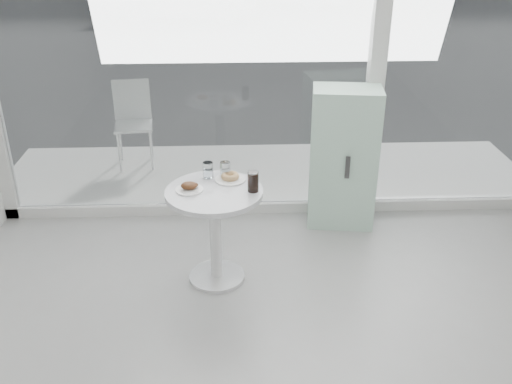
{
  "coord_description": "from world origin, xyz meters",
  "views": [
    {
      "loc": [
        -0.35,
        -1.84,
        2.61
      ],
      "look_at": [
        -0.2,
        1.7,
        0.85
      ],
      "focal_mm": 40.0,
      "sensor_mm": 36.0,
      "label": 1
    }
  ],
  "objects_px": {
    "main_table": "(215,217)",
    "water_tumbler_b": "(225,171)",
    "mint_cabinet": "(343,158)",
    "patio_chair": "(133,118)",
    "water_tumbler_a": "(208,171)",
    "cola_glass": "(253,182)",
    "plate_donut": "(230,178)",
    "plate_fritter": "(190,187)"
  },
  "relations": [
    {
      "from": "water_tumbler_a",
      "to": "cola_glass",
      "type": "relative_size",
      "value": 0.81
    },
    {
      "from": "plate_donut",
      "to": "cola_glass",
      "type": "relative_size",
      "value": 1.52
    },
    {
      "from": "main_table",
      "to": "plate_donut",
      "type": "relative_size",
      "value": 3.26
    },
    {
      "from": "main_table",
      "to": "mint_cabinet",
      "type": "distance_m",
      "value": 1.43
    },
    {
      "from": "water_tumbler_b",
      "to": "cola_glass",
      "type": "bearing_deg",
      "value": -51.11
    },
    {
      "from": "cola_glass",
      "to": "water_tumbler_a",
      "type": "bearing_deg",
      "value": 143.23
    },
    {
      "from": "water_tumbler_a",
      "to": "cola_glass",
      "type": "bearing_deg",
      "value": -36.77
    },
    {
      "from": "plate_donut",
      "to": "cola_glass",
      "type": "height_order",
      "value": "cola_glass"
    },
    {
      "from": "main_table",
      "to": "mint_cabinet",
      "type": "xyz_separation_m",
      "value": [
        1.12,
        0.88,
        0.08
      ]
    },
    {
      "from": "main_table",
      "to": "water_tumbler_b",
      "type": "distance_m",
      "value": 0.37
    },
    {
      "from": "plate_donut",
      "to": "water_tumbler_b",
      "type": "bearing_deg",
      "value": 123.51
    },
    {
      "from": "plate_fritter",
      "to": "cola_glass",
      "type": "distance_m",
      "value": 0.47
    },
    {
      "from": "plate_fritter",
      "to": "plate_donut",
      "type": "distance_m",
      "value": 0.34
    },
    {
      "from": "plate_donut",
      "to": "water_tumbler_a",
      "type": "distance_m",
      "value": 0.18
    },
    {
      "from": "mint_cabinet",
      "to": "plate_donut",
      "type": "bearing_deg",
      "value": -137.39
    },
    {
      "from": "patio_chair",
      "to": "cola_glass",
      "type": "relative_size",
      "value": 5.93
    },
    {
      "from": "patio_chair",
      "to": "main_table",
      "type": "bearing_deg",
      "value": -74.64
    },
    {
      "from": "main_table",
      "to": "patio_chair",
      "type": "height_order",
      "value": "patio_chair"
    },
    {
      "from": "mint_cabinet",
      "to": "cola_glass",
      "type": "xyz_separation_m",
      "value": [
        -0.83,
        -0.9,
        0.21
      ]
    },
    {
      "from": "mint_cabinet",
      "to": "water_tumbler_a",
      "type": "height_order",
      "value": "mint_cabinet"
    },
    {
      "from": "water_tumbler_a",
      "to": "cola_glass",
      "type": "distance_m",
      "value": 0.42
    },
    {
      "from": "water_tumbler_b",
      "to": "water_tumbler_a",
      "type": "bearing_deg",
      "value": -179.22
    },
    {
      "from": "mint_cabinet",
      "to": "water_tumbler_b",
      "type": "height_order",
      "value": "mint_cabinet"
    },
    {
      "from": "main_table",
      "to": "patio_chair",
      "type": "distance_m",
      "value": 2.42
    },
    {
      "from": "main_table",
      "to": "patio_chair",
      "type": "relative_size",
      "value": 0.84
    },
    {
      "from": "plate_fritter",
      "to": "cola_glass",
      "type": "relative_size",
      "value": 1.31
    },
    {
      "from": "water_tumbler_b",
      "to": "plate_donut",
      "type": "bearing_deg",
      "value": -56.49
    },
    {
      "from": "patio_chair",
      "to": "plate_fritter",
      "type": "distance_m",
      "value": 2.36
    },
    {
      "from": "mint_cabinet",
      "to": "water_tumbler_b",
      "type": "xyz_separation_m",
      "value": [
        -1.04,
        -0.65,
        0.19
      ]
    },
    {
      "from": "cola_glass",
      "to": "plate_fritter",
      "type": "bearing_deg",
      "value": 176.2
    },
    {
      "from": "plate_fritter",
      "to": "main_table",
      "type": "bearing_deg",
      "value": -2.46
    },
    {
      "from": "patio_chair",
      "to": "water_tumbler_a",
      "type": "distance_m",
      "value": 2.21
    },
    {
      "from": "patio_chair",
      "to": "water_tumbler_b",
      "type": "distance_m",
      "value": 2.27
    },
    {
      "from": "patio_chair",
      "to": "plate_donut",
      "type": "bearing_deg",
      "value": -70.24
    },
    {
      "from": "main_table",
      "to": "water_tumbler_b",
      "type": "bearing_deg",
      "value": 69.94
    },
    {
      "from": "water_tumbler_b",
      "to": "cola_glass",
      "type": "height_order",
      "value": "cola_glass"
    },
    {
      "from": "water_tumbler_a",
      "to": "cola_glass",
      "type": "height_order",
      "value": "cola_glass"
    },
    {
      "from": "water_tumbler_a",
      "to": "water_tumbler_b",
      "type": "xyz_separation_m",
      "value": [
        0.13,
        0.0,
        -0.0
      ]
    },
    {
      "from": "mint_cabinet",
      "to": "cola_glass",
      "type": "bearing_deg",
      "value": -125.36
    },
    {
      "from": "mint_cabinet",
      "to": "patio_chair",
      "type": "relative_size",
      "value": 1.37
    },
    {
      "from": "patio_chair",
      "to": "plate_fritter",
      "type": "height_order",
      "value": "patio_chair"
    },
    {
      "from": "mint_cabinet",
      "to": "plate_fritter",
      "type": "distance_m",
      "value": 1.57
    }
  ]
}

